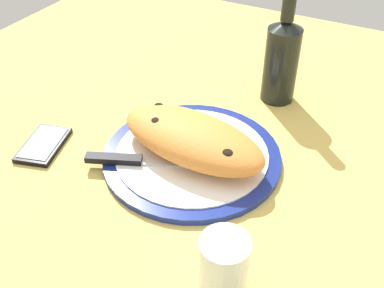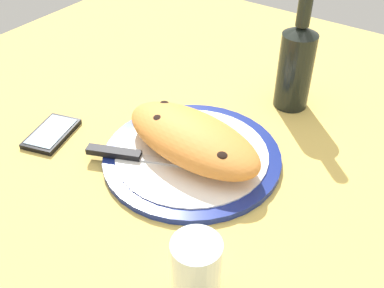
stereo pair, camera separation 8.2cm
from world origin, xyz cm
name	(u,v)px [view 1 (the left image)]	position (x,y,z in cm)	size (l,w,h in cm)	color
ground_plane	(192,165)	(0.00, 0.00, -1.50)	(150.00, 150.00, 3.00)	#DBB756
plate	(192,156)	(0.00, 0.00, 0.74)	(32.97, 32.97, 1.55)	navy
calzone	(192,137)	(0.18, -0.29, 4.91)	(30.36, 17.16, 6.69)	orange
fork	(191,131)	(3.20, -5.69, 1.75)	(16.54, 2.73, 0.40)	silver
knife	(132,160)	(8.22, 7.47, 2.04)	(23.28, 11.26, 1.20)	silver
smartphone	(43,145)	(26.97, 10.13, 0.56)	(9.75, 12.91, 1.16)	black
water_glass	(223,271)	(-16.70, 22.82, 4.31)	(6.73, 6.73, 10.03)	silver
wine_bottle	(282,58)	(-6.83, -27.46, 9.78)	(7.27, 7.27, 25.44)	black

